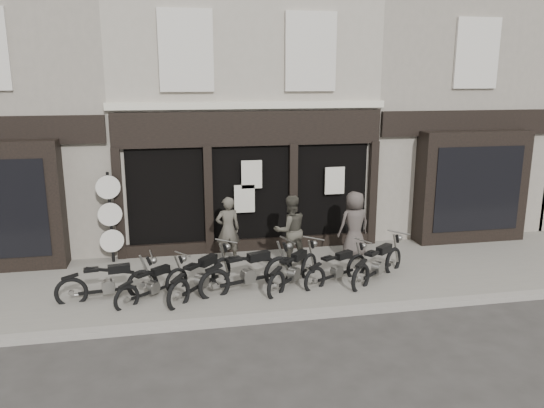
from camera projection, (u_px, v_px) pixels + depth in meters
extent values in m
plane|color=#2D2B28|center=(272.00, 295.00, 11.87)|extent=(90.00, 90.00, 0.00)
cube|color=slate|center=(265.00, 278.00, 12.71)|extent=(30.00, 4.20, 0.12)
cube|color=gray|center=(284.00, 316.00, 10.66)|extent=(30.00, 0.25, 0.13)
cube|color=#A1988A|center=(235.00, 99.00, 16.64)|extent=(7.20, 6.00, 8.20)
cube|color=black|center=(251.00, 129.00, 13.85)|extent=(7.10, 0.18, 0.90)
cube|color=black|center=(251.00, 201.00, 14.36)|extent=(6.50, 0.10, 2.95)
cube|color=black|center=(252.00, 246.00, 14.60)|extent=(7.10, 0.20, 0.44)
cube|color=beige|center=(250.00, 105.00, 13.74)|extent=(7.30, 0.22, 0.18)
cube|color=beige|center=(186.00, 51.00, 13.13)|extent=(1.35, 0.12, 2.00)
cube|color=black|center=(186.00, 51.00, 13.16)|extent=(1.05, 0.06, 1.70)
cube|color=beige|center=(311.00, 52.00, 13.73)|extent=(1.35, 0.12, 2.00)
cube|color=black|center=(310.00, 52.00, 13.76)|extent=(1.05, 0.06, 1.70)
cube|color=black|center=(119.00, 205.00, 13.63)|extent=(0.22, 0.22, 3.00)
cube|color=black|center=(209.00, 201.00, 14.06)|extent=(0.22, 0.22, 3.00)
cube|color=black|center=(293.00, 198.00, 14.49)|extent=(0.22, 0.22, 3.00)
cube|color=black|center=(372.00, 194.00, 14.92)|extent=(0.22, 0.22, 3.00)
cube|color=beige|center=(252.00, 174.00, 14.02)|extent=(0.55, 0.04, 0.75)
cube|color=beige|center=(335.00, 181.00, 14.51)|extent=(0.55, 0.04, 0.75)
cube|color=beige|center=(244.00, 199.00, 14.13)|extent=(0.55, 0.04, 0.75)
cube|color=gray|center=(19.00, 100.00, 15.46)|extent=(5.50, 6.00, 8.20)
cube|color=gray|center=(423.00, 97.00, 17.83)|extent=(5.50, 6.00, 8.20)
cube|color=black|center=(471.00, 187.00, 15.19)|extent=(3.20, 0.70, 3.20)
cube|color=black|center=(478.00, 189.00, 14.85)|extent=(2.60, 0.06, 2.40)
cube|color=black|center=(471.00, 123.00, 15.05)|extent=(5.40, 0.16, 0.70)
cube|color=beige|center=(477.00, 53.00, 14.62)|extent=(1.30, 0.10, 1.90)
cube|color=black|center=(476.00, 53.00, 14.65)|extent=(1.00, 0.06, 1.60)
torus|color=black|center=(143.00, 284.00, 11.59)|extent=(0.69, 0.18, 0.69)
torus|color=black|center=(71.00, 293.00, 11.14)|extent=(0.69, 0.18, 0.69)
cube|color=black|center=(108.00, 290.00, 11.37)|extent=(1.20, 0.20, 0.06)
cube|color=gray|center=(109.00, 287.00, 11.36)|extent=(0.26, 0.21, 0.26)
cube|color=black|center=(119.00, 269.00, 11.35)|extent=(0.48, 0.23, 0.17)
cube|color=black|center=(91.00, 270.00, 11.16)|extent=(0.33, 0.24, 0.06)
cylinder|color=gray|center=(151.00, 255.00, 11.50)|extent=(0.11, 0.59, 0.04)
torus|color=black|center=(177.00, 281.00, 11.88)|extent=(0.53, 0.44, 0.61)
torus|color=black|center=(127.00, 299.00, 10.92)|extent=(0.53, 0.44, 0.61)
cube|color=black|center=(153.00, 291.00, 11.41)|extent=(0.87, 0.69, 0.05)
cube|color=gray|center=(153.00, 288.00, 11.41)|extent=(0.27, 0.26, 0.23)
cube|color=black|center=(161.00, 270.00, 11.49)|extent=(0.42, 0.37, 0.15)
cube|color=black|center=(141.00, 275.00, 11.11)|extent=(0.32, 0.31, 0.05)
cylinder|color=gray|center=(182.00, 254.00, 11.89)|extent=(0.35, 0.43, 0.03)
torus|color=black|center=(221.00, 272.00, 12.27)|extent=(0.54, 0.61, 0.72)
torus|color=black|center=(179.00, 295.00, 10.97)|extent=(0.54, 0.61, 0.72)
cube|color=black|center=(201.00, 285.00, 11.63)|extent=(0.86, 0.99, 0.06)
cube|color=gray|center=(202.00, 281.00, 11.63)|extent=(0.31, 0.32, 0.27)
cube|color=black|center=(208.00, 260.00, 11.75)|extent=(0.45, 0.49, 0.18)
cube|color=black|center=(191.00, 267.00, 11.24)|extent=(0.37, 0.38, 0.06)
cylinder|color=gray|center=(226.00, 241.00, 12.30)|extent=(0.49, 0.43, 0.04)
torus|color=black|center=(278.00, 272.00, 12.24)|extent=(0.75, 0.35, 0.76)
torus|color=black|center=(214.00, 285.00, 11.45)|extent=(0.75, 0.35, 0.76)
cube|color=black|center=(247.00, 280.00, 11.86)|extent=(1.27, 0.49, 0.07)
cube|color=gray|center=(248.00, 276.00, 11.85)|extent=(0.32, 0.28, 0.29)
cube|color=black|center=(259.00, 256.00, 11.88)|extent=(0.55, 0.35, 0.19)
cube|color=black|center=(234.00, 259.00, 11.56)|extent=(0.39, 0.32, 0.07)
cylinder|color=gray|center=(288.00, 240.00, 12.19)|extent=(0.25, 0.62, 0.04)
torus|color=black|center=(309.00, 267.00, 12.69)|extent=(0.54, 0.55, 0.68)
torus|color=black|center=(276.00, 286.00, 11.52)|extent=(0.54, 0.55, 0.68)
cube|color=black|center=(293.00, 278.00, 12.11)|extent=(0.86, 0.88, 0.06)
cube|color=gray|center=(294.00, 274.00, 12.11)|extent=(0.29, 0.30, 0.26)
cube|color=black|center=(299.00, 255.00, 12.22)|extent=(0.44, 0.45, 0.17)
cube|color=black|center=(287.00, 261.00, 11.75)|extent=(0.35, 0.35, 0.06)
cylinder|color=gray|center=(314.00, 238.00, 12.72)|extent=(0.44, 0.43, 0.04)
torus|color=black|center=(356.00, 267.00, 12.73)|extent=(0.61, 0.37, 0.64)
torus|color=black|center=(315.00, 280.00, 11.89)|extent=(0.61, 0.37, 0.64)
cube|color=black|center=(336.00, 275.00, 12.32)|extent=(1.01, 0.57, 0.06)
cube|color=gray|center=(337.00, 272.00, 12.31)|extent=(0.28, 0.26, 0.24)
cube|color=black|center=(344.00, 255.00, 12.37)|extent=(0.46, 0.34, 0.16)
cube|color=black|center=(328.00, 258.00, 12.04)|extent=(0.34, 0.30, 0.06)
cylinder|color=gray|center=(363.00, 241.00, 12.71)|extent=(0.29, 0.50, 0.03)
torus|color=black|center=(393.00, 261.00, 13.01)|extent=(0.61, 0.52, 0.71)
torus|color=black|center=(361.00, 279.00, 11.89)|extent=(0.61, 0.52, 0.71)
cube|color=black|center=(377.00, 271.00, 12.46)|extent=(1.00, 0.82, 0.06)
cube|color=gray|center=(378.00, 268.00, 12.46)|extent=(0.31, 0.30, 0.27)
cube|color=black|center=(384.00, 249.00, 12.55)|extent=(0.49, 0.44, 0.18)
cube|color=black|center=(372.00, 254.00, 12.11)|extent=(0.38, 0.36, 0.06)
cylinder|color=gray|center=(399.00, 232.00, 13.02)|extent=(0.41, 0.50, 0.04)
imported|color=#454139|center=(228.00, 230.00, 13.50)|extent=(0.66, 0.46, 1.71)
imported|color=#3D3A31|center=(290.00, 230.00, 13.31)|extent=(0.97, 0.81, 1.79)
imported|color=#443C38|center=(354.00, 225.00, 13.85)|extent=(0.95, 0.71, 1.77)
cylinder|color=black|center=(114.00, 265.00, 13.70)|extent=(0.39, 0.39, 0.06)
cylinder|color=black|center=(111.00, 220.00, 13.42)|extent=(0.08, 0.08, 2.47)
cylinder|color=black|center=(108.00, 187.00, 13.19)|extent=(0.60, 0.16, 0.60)
cylinder|color=beige|center=(108.00, 187.00, 13.16)|extent=(0.59, 0.13, 0.60)
cylinder|color=black|center=(110.00, 214.00, 13.35)|extent=(0.60, 0.16, 0.60)
cylinder|color=beige|center=(110.00, 214.00, 13.32)|extent=(0.59, 0.13, 0.60)
cylinder|color=black|center=(112.00, 241.00, 13.51)|extent=(0.60, 0.16, 0.60)
cylinder|color=beige|center=(112.00, 241.00, 13.49)|extent=(0.59, 0.13, 0.60)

